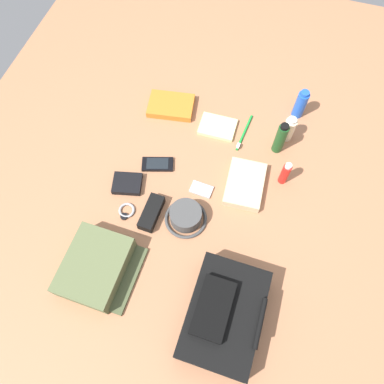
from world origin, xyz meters
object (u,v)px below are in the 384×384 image
object	(u,v)px
deodorant_spray	(301,104)
toothbrush	(244,134)
cell_phone	(158,164)
sunglasses_case	(151,213)
media_player	(201,189)
paperback_novel	(171,106)
notepad	(218,127)
wristwatch	(126,211)
bucket_hat	(186,216)
folded_towel	(245,184)
backpack	(223,315)
toiletry_pouch	(96,267)
sunscreen_spray	(285,173)
shampoo_bottle	(280,138)
lotion_bottle	(289,129)
wallet	(127,184)

from	to	relation	value
deodorant_spray	toothbrush	distance (m)	0.27
cell_phone	sunglasses_case	xyz separation A→B (m)	(0.21, 0.05, 0.01)
media_player	paperback_novel	bearing A→B (deg)	-145.38
media_player	notepad	xyz separation A→B (m)	(-0.30, -0.02, 0.00)
wristwatch	notepad	xyz separation A→B (m)	(-0.47, 0.23, 0.00)
notepad	bucket_hat	bearing A→B (deg)	-1.39
paperback_novel	cell_phone	distance (m)	0.29
media_player	folded_towel	distance (m)	0.17
sunglasses_case	backpack	bearing A→B (deg)	53.83
toiletry_pouch	sunglasses_case	bearing A→B (deg)	156.77
toothbrush	wristwatch	bearing A→B (deg)	-36.05
paperback_novel	sunglasses_case	bearing A→B (deg)	10.23
sunglasses_case	sunscreen_spray	bearing A→B (deg)	125.64
shampoo_bottle	sunglasses_case	distance (m)	0.58
sunscreen_spray	cell_phone	bearing A→B (deg)	-81.18
toiletry_pouch	notepad	xyz separation A→B (m)	(-0.71, 0.24, -0.03)
sunglasses_case	toothbrush	bearing A→B (deg)	154.08
lotion_bottle	wristwatch	distance (m)	0.73
bucket_hat	sunscreen_spray	distance (m)	0.41
media_player	notepad	world-z (taller)	notepad
lotion_bottle	wallet	bearing A→B (deg)	-53.76
deodorant_spray	paperback_novel	world-z (taller)	deodorant_spray
lotion_bottle	wallet	size ratio (longest dim) A/B	1.10
paperback_novel	cell_phone	xyz separation A→B (m)	(0.29, 0.04, -0.01)
folded_towel	shampoo_bottle	bearing A→B (deg)	157.46
toiletry_pouch	deodorant_spray	size ratio (longest dim) A/B	1.85
wristwatch	wallet	bearing A→B (deg)	-160.91
lotion_bottle	folded_towel	size ratio (longest dim) A/B	0.61
media_player	notepad	size ratio (longest dim) A/B	0.58
media_player	deodorant_spray	bearing A→B (deg)	148.21
shampoo_bottle	sunscreen_spray	world-z (taller)	shampoo_bottle
cell_phone	media_player	bearing A→B (deg)	74.19
shampoo_bottle	media_player	size ratio (longest dim) A/B	1.83
media_player	wallet	world-z (taller)	wallet
sunscreen_spray	sunglasses_case	world-z (taller)	sunscreen_spray
deodorant_spray	shampoo_bottle	distance (m)	0.20
paperback_novel	sunglasses_case	world-z (taller)	sunglasses_case
shampoo_bottle	backpack	bearing A→B (deg)	-3.54
sunscreen_spray	bucket_hat	bearing A→B (deg)	-49.54
paperback_novel	sunglasses_case	distance (m)	0.51
shampoo_bottle	sunscreen_spray	distance (m)	0.15
backpack	paperback_novel	bearing A→B (deg)	-150.65
sunscreen_spray	folded_towel	world-z (taller)	sunscreen_spray
lotion_bottle	folded_towel	world-z (taller)	lotion_bottle
media_player	toothbrush	xyz separation A→B (m)	(-0.30, 0.10, 0.00)
media_player	sunglasses_case	world-z (taller)	sunglasses_case
shampoo_bottle	paperback_novel	distance (m)	0.49
folded_towel	media_player	bearing A→B (deg)	-67.72
sunscreen_spray	toothbrush	distance (m)	0.26
wristwatch	bucket_hat	bearing A→B (deg)	99.37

